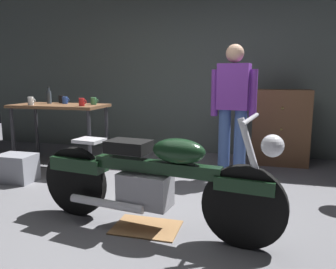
# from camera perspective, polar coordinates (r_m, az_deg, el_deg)

# --- Properties ---
(ground_plane) EXTENTS (12.00, 12.00, 0.00)m
(ground_plane) POSITION_cam_1_polar(r_m,az_deg,el_deg) (3.19, -4.16, -13.68)
(ground_plane) COLOR slate
(back_wall) EXTENTS (8.00, 0.12, 3.10)m
(back_wall) POSITION_cam_1_polar(r_m,az_deg,el_deg) (5.65, 5.20, 12.62)
(back_wall) COLOR #56605B
(back_wall) RESTS_ON ground_plane
(workbench) EXTENTS (1.30, 0.64, 0.90)m
(workbench) POSITION_cam_1_polar(r_m,az_deg,el_deg) (4.89, -18.29, 3.66)
(workbench) COLOR brown
(workbench) RESTS_ON ground_plane
(motorcycle) EXTENTS (2.18, 0.64, 1.00)m
(motorcycle) POSITION_cam_1_polar(r_m,az_deg,el_deg) (2.74, -2.79, -7.58)
(motorcycle) COLOR black
(motorcycle) RESTS_ON ground_plane
(person_standing) EXTENTS (0.56, 0.28, 1.67)m
(person_standing) POSITION_cam_1_polar(r_m,az_deg,el_deg) (4.17, 11.23, 4.90)
(person_standing) COLOR #3D5795
(person_standing) RESTS_ON ground_plane
(wooden_dresser) EXTENTS (0.80, 0.47, 1.10)m
(wooden_dresser) POSITION_cam_1_polar(r_m,az_deg,el_deg) (5.12, 18.86, 1.21)
(wooden_dresser) COLOR brown
(wooden_dresser) RESTS_ON ground_plane
(drip_tray) EXTENTS (0.56, 0.40, 0.01)m
(drip_tray) POSITION_cam_1_polar(r_m,az_deg,el_deg) (2.93, -3.76, -15.76)
(drip_tray) COLOR olive
(drip_tray) RESTS_ON ground_plane
(storage_bin) EXTENTS (0.44, 0.32, 0.34)m
(storage_bin) POSITION_cam_1_polar(r_m,az_deg,el_deg) (4.49, -24.72, -5.29)
(storage_bin) COLOR gray
(storage_bin) RESTS_ON ground_plane
(mug_blue_enamel) EXTENTS (0.11, 0.08, 0.10)m
(mug_blue_enamel) POSITION_cam_1_polar(r_m,az_deg,el_deg) (4.98, -17.42, 5.69)
(mug_blue_enamel) COLOR #2D51AD
(mug_blue_enamel) RESTS_ON workbench
(mug_white_ceramic) EXTENTS (0.11, 0.07, 0.11)m
(mug_white_ceramic) POSITION_cam_1_polar(r_m,az_deg,el_deg) (4.85, -22.68, 5.37)
(mug_white_ceramic) COLOR white
(mug_white_ceramic) RESTS_ON workbench
(mug_black_matte) EXTENTS (0.11, 0.08, 0.11)m
(mug_black_matte) POSITION_cam_1_polar(r_m,az_deg,el_deg) (5.13, -17.97, 5.85)
(mug_black_matte) COLOR black
(mug_black_matte) RESTS_ON workbench
(mug_green_speckled) EXTENTS (0.11, 0.08, 0.10)m
(mug_green_speckled) POSITION_cam_1_polar(r_m,az_deg,el_deg) (4.70, -12.76, 5.68)
(mug_green_speckled) COLOR #3D7F4C
(mug_green_speckled) RESTS_ON workbench
(mug_red_diner) EXTENTS (0.11, 0.07, 0.10)m
(mug_red_diner) POSITION_cam_1_polar(r_m,az_deg,el_deg) (4.51, -14.71, 5.46)
(mug_red_diner) COLOR red
(mug_red_diner) RESTS_ON workbench
(bottle) EXTENTS (0.06, 0.06, 0.24)m
(bottle) POSITION_cam_1_polar(r_m,az_deg,el_deg) (5.08, -19.92, 6.16)
(bottle) COLOR #3F4C59
(bottle) RESTS_ON workbench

